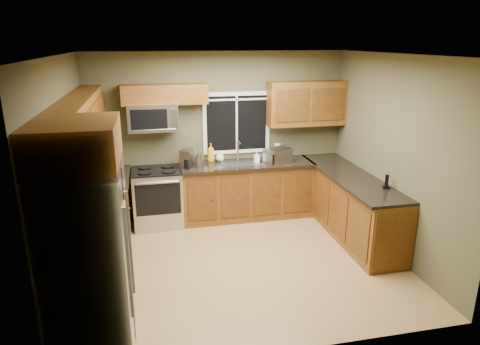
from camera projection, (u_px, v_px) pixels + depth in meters
name	position (u px, v px, depth m)	size (l,w,h in m)	color
floor	(242.00, 261.00, 5.79)	(4.20, 4.20, 0.00)	olive
ceiling	(242.00, 55.00, 4.98)	(4.20, 4.20, 0.00)	white
back_wall	(219.00, 136.00, 7.06)	(4.20, 4.20, 0.00)	#4C492E
front_wall	(286.00, 223.00, 3.70)	(4.20, 4.20, 0.00)	#4C492E
left_wall	(66.00, 176.00, 4.96)	(3.60, 3.60, 0.00)	#4C492E
right_wall	(393.00, 157.00, 5.80)	(3.60, 3.60, 0.00)	#4C492E
window	(237.00, 123.00, 7.05)	(1.12, 0.03, 1.02)	white
base_cabinets_left	(103.00, 228.00, 5.73)	(0.60, 2.65, 0.90)	brown
countertop_left	(102.00, 195.00, 5.60)	(0.65, 2.65, 0.04)	black
base_cabinets_back	(247.00, 191.00, 7.13)	(2.17, 0.60, 0.90)	brown
countertop_back	(247.00, 164.00, 6.97)	(2.17, 0.65, 0.04)	black
base_cabinets_peninsula	(349.00, 205.00, 6.52)	(0.60, 2.52, 0.90)	brown
countertop_peninsula	(350.00, 176.00, 6.38)	(0.65, 2.50, 0.04)	black
upper_cabinets_left	(81.00, 125.00, 5.29)	(0.33, 2.65, 0.72)	brown
upper_cabinets_back_left	(165.00, 94.00, 6.52)	(1.30, 0.33, 0.30)	brown
upper_cabinets_back_right	(307.00, 103.00, 7.05)	(1.30, 0.33, 0.72)	brown
upper_cabinet_over_fridge	(74.00, 144.00, 3.62)	(0.72, 0.90, 0.38)	brown
refrigerator	(89.00, 262.00, 3.96)	(0.74, 0.90, 1.80)	#B7B7BC
range	(158.00, 197.00, 6.81)	(0.76, 0.69, 0.94)	#B7B7BC
microwave	(153.00, 117.00, 6.56)	(0.76, 0.41, 0.42)	#B7B7BC
sink	(240.00, 163.00, 6.96)	(0.60, 0.42, 0.36)	slate
toaster_oven	(278.00, 156.00, 6.94)	(0.48, 0.44, 0.25)	#B7B7BC
coffee_maker	(187.00, 159.00, 6.70)	(0.24, 0.28, 0.29)	slate
kettle	(199.00, 161.00, 6.71)	(0.15, 0.15, 0.24)	#B7B7BC
paper_towel_roll	(277.00, 151.00, 7.23)	(0.13, 0.13, 0.28)	white
soap_bottle_a	(211.00, 153.00, 7.02)	(0.12, 0.12, 0.31)	#F1A416
soap_bottle_b	(257.00, 157.00, 6.99)	(0.08, 0.08, 0.18)	white
soap_bottle_c	(220.00, 156.00, 7.07)	(0.14, 0.14, 0.17)	white
cordless_phone	(386.00, 184.00, 5.78)	(0.11, 0.11, 0.19)	black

